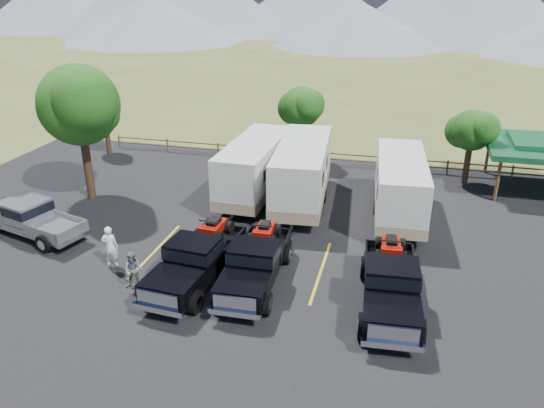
% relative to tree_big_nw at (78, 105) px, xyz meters
% --- Properties ---
extents(ground, '(320.00, 320.00, 0.00)m').
position_rel_tree_big_nw_xyz_m(ground, '(12.55, -9.03, -5.60)').
color(ground, '#4C5524').
rests_on(ground, ground).
extents(asphalt_lot, '(44.00, 34.00, 0.04)m').
position_rel_tree_big_nw_xyz_m(asphalt_lot, '(12.55, -6.03, -5.58)').
color(asphalt_lot, black).
rests_on(asphalt_lot, ground).
extents(stall_lines, '(12.12, 5.50, 0.01)m').
position_rel_tree_big_nw_xyz_m(stall_lines, '(12.55, -5.03, -5.55)').
color(stall_lines, gold).
rests_on(stall_lines, asphalt_lot).
extents(tree_big_nw, '(5.54, 5.18, 7.84)m').
position_rel_tree_big_nw_xyz_m(tree_big_nw, '(0.00, 0.00, 0.00)').
color(tree_big_nw, black).
rests_on(tree_big_nw, ground).
extents(tree_ne_a, '(3.11, 2.92, 4.76)m').
position_rel_tree_big_nw_xyz_m(tree_ne_a, '(21.52, 7.99, -2.11)').
color(tree_ne_a, black).
rests_on(tree_ne_a, ground).
extents(tree_north, '(3.46, 3.24, 5.25)m').
position_rel_tree_big_nw_xyz_m(tree_north, '(10.52, 9.99, -1.76)').
color(tree_north, black).
rests_on(tree_north, ground).
extents(tree_nw_small, '(2.59, 2.43, 3.85)m').
position_rel_tree_big_nw_xyz_m(tree_nw_small, '(-3.48, 7.99, -2.81)').
color(tree_nw_small, black).
rests_on(tree_nw_small, ground).
extents(rail_fence, '(36.12, 0.12, 1.00)m').
position_rel_tree_big_nw_xyz_m(rail_fence, '(14.55, 9.47, -4.99)').
color(rail_fence, brown).
rests_on(rail_fence, ground).
extents(pavilion, '(6.20, 6.20, 3.22)m').
position_rel_tree_big_nw_xyz_m(pavilion, '(25.55, 7.97, -2.81)').
color(pavilion, brown).
rests_on(pavilion, ground).
extents(rig_left, '(2.75, 6.77, 2.21)m').
position_rel_tree_big_nw_xyz_m(rig_left, '(9.50, -7.00, -4.49)').
color(rig_left, black).
rests_on(rig_left, asphalt_lot).
extents(rig_center, '(2.41, 6.43, 2.13)m').
position_rel_tree_big_nw_xyz_m(rig_center, '(11.98, -6.60, -4.53)').
color(rig_center, black).
rests_on(rig_center, asphalt_lot).
extents(rig_right, '(2.73, 6.78, 2.22)m').
position_rel_tree_big_nw_xyz_m(rig_right, '(17.60, -6.94, -4.49)').
color(rig_right, black).
rests_on(rig_right, asphalt_lot).
extents(trailer_left, '(2.73, 9.80, 3.41)m').
position_rel_tree_big_nw_xyz_m(trailer_left, '(9.33, 2.54, -3.77)').
color(trailer_left, silver).
rests_on(trailer_left, asphalt_lot).
extents(trailer_center, '(3.34, 10.33, 3.57)m').
position_rel_tree_big_nw_xyz_m(trailer_center, '(12.19, 2.24, -3.69)').
color(trailer_center, silver).
rests_on(trailer_center, asphalt_lot).
extents(trailer_right, '(3.01, 9.57, 3.31)m').
position_rel_tree_big_nw_xyz_m(trailer_right, '(17.62, 1.66, -3.82)').
color(trailer_right, silver).
rests_on(trailer_right, asphalt_lot).
extents(pickup_silver, '(6.46, 3.50, 1.85)m').
position_rel_tree_big_nw_xyz_m(pickup_silver, '(-0.08, -5.12, -4.60)').
color(pickup_silver, gray).
rests_on(pickup_silver, asphalt_lot).
extents(person_a, '(0.80, 0.63, 1.94)m').
position_rel_tree_big_nw_xyz_m(person_a, '(5.27, -6.84, -4.59)').
color(person_a, white).
rests_on(person_a, asphalt_lot).
extents(person_b, '(0.92, 0.79, 1.66)m').
position_rel_tree_big_nw_xyz_m(person_b, '(7.17, -8.28, -4.73)').
color(person_b, slate).
rests_on(person_b, asphalt_lot).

